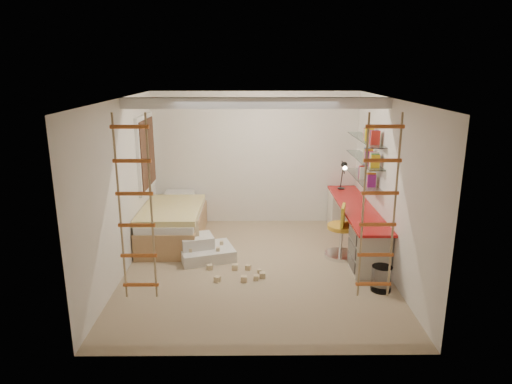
{
  "coord_description": "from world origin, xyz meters",
  "views": [
    {
      "loc": [
        -0.05,
        -6.57,
        3.04
      ],
      "look_at": [
        0.0,
        0.3,
        1.15
      ],
      "focal_mm": 32.0,
      "sensor_mm": 36.0,
      "label": 1
    }
  ],
  "objects_px": {
    "bed": "(174,222)",
    "play_platform": "(204,250)",
    "desk": "(355,225)",
    "swivel_chair": "(341,238)"
  },
  "relations": [
    {
      "from": "bed",
      "to": "play_platform",
      "type": "distance_m",
      "value": 1.06
    },
    {
      "from": "desk",
      "to": "play_platform",
      "type": "bearing_deg",
      "value": -169.69
    },
    {
      "from": "swivel_chair",
      "to": "desk",
      "type": "bearing_deg",
      "value": 53.71
    },
    {
      "from": "desk",
      "to": "swivel_chair",
      "type": "distance_m",
      "value": 0.54
    },
    {
      "from": "swivel_chair",
      "to": "play_platform",
      "type": "height_order",
      "value": "swivel_chair"
    },
    {
      "from": "play_platform",
      "to": "bed",
      "type": "bearing_deg",
      "value": 126.87
    },
    {
      "from": "swivel_chair",
      "to": "play_platform",
      "type": "xyz_separation_m",
      "value": [
        -2.26,
        -0.04,
        -0.18
      ]
    },
    {
      "from": "bed",
      "to": "play_platform",
      "type": "height_order",
      "value": "bed"
    },
    {
      "from": "bed",
      "to": "play_platform",
      "type": "xyz_separation_m",
      "value": [
        0.62,
        -0.83,
        -0.18
      ]
    },
    {
      "from": "desk",
      "to": "play_platform",
      "type": "height_order",
      "value": "desk"
    }
  ]
}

